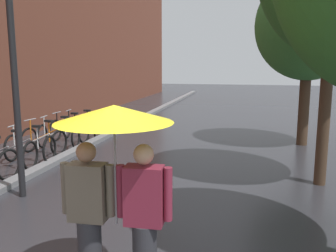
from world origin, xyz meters
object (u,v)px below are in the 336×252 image
parked_bicycle_5 (59,135)px  parked_bicycle_7 (82,127)px  couple_under_umbrella (115,167)px  street_lamp_post (13,61)px  parked_bicycle_6 (69,130)px  parked_bicycle_2 (10,154)px  parked_bicycle_3 (30,148)px  street_tree_2 (309,26)px  parked_bicycle_4 (44,140)px

parked_bicycle_5 → parked_bicycle_7: 1.48m
couple_under_umbrella → street_lamp_post: street_lamp_post is taller
parked_bicycle_6 → parked_bicycle_7: 0.69m
parked_bicycle_2 → parked_bicycle_3: same height
street_tree_2 → parked_bicycle_2: bearing=-148.6°
parked_bicycle_7 → parked_bicycle_3: bearing=-88.5°
parked_bicycle_3 → parked_bicycle_6: (-0.17, 2.39, 0.00)m
street_tree_2 → parked_bicycle_7: (-7.04, -0.58, -3.18)m
parked_bicycle_3 → parked_bicycle_7: 3.07m
parked_bicycle_3 → street_lamp_post: street_lamp_post is taller
street_tree_2 → parked_bicycle_6: bearing=-170.0°
parked_bicycle_5 → parked_bicycle_6: 0.80m
parked_bicycle_3 → street_tree_2: bearing=27.7°
parked_bicycle_3 → parked_bicycle_6: size_ratio=1.02×
parked_bicycle_3 → parked_bicycle_4: bearing=100.1°
street_tree_2 → couple_under_umbrella: size_ratio=2.50×
parked_bicycle_4 → street_tree_2: bearing=21.4°
couple_under_umbrella → parked_bicycle_5: bearing=123.9°
street_lamp_post → parked_bicycle_4: bearing=114.6°
parked_bicycle_4 → parked_bicycle_5: bearing=85.4°
street_tree_2 → parked_bicycle_6: street_tree_2 is taller
parked_bicycle_3 → street_lamp_post: bearing=-60.4°
parked_bicycle_6 → street_lamp_post: (1.42, -4.58, 2.15)m
parked_bicycle_2 → parked_bicycle_3: bearing=81.0°
couple_under_umbrella → parked_bicycle_4: bearing=127.6°
parked_bicycle_2 → parked_bicycle_7: (0.03, 3.73, 0.00)m
parked_bicycle_6 → parked_bicycle_7: bearing=82.2°
parked_bicycle_5 → couple_under_umbrella: 7.50m
street_tree_2 → parked_bicycle_5: bearing=-163.7°
parked_bicycle_2 → parked_bicycle_3: 0.67m
parked_bicycle_5 → street_tree_2: bearing=16.3°
parked_bicycle_5 → couple_under_umbrella: bearing=-56.1°
parked_bicycle_2 → parked_bicycle_7: size_ratio=0.97×
parked_bicycle_3 → parked_bicycle_4: (-0.15, 0.86, 0.00)m
parked_bicycle_2 → parked_bicycle_4: (-0.05, 1.52, 0.00)m
parked_bicycle_4 → parked_bicycle_5: same height
parked_bicycle_6 → parked_bicycle_4: bearing=-89.2°
parked_bicycle_2 → parked_bicycle_4: 1.52m
parked_bicycle_2 → parked_bicycle_6: bearing=91.3°
parked_bicycle_6 → couple_under_umbrella: size_ratio=0.54×
parked_bicycle_4 → parked_bicycle_6: 1.53m
parked_bicycle_2 → street_lamp_post: 2.97m
parked_bicycle_6 → street_tree_2: bearing=10.0°
parked_bicycle_2 → street_lamp_post: street_lamp_post is taller
street_tree_2 → parked_bicycle_3: street_tree_2 is taller
parked_bicycle_6 → parked_bicycle_7: size_ratio=0.96×
parked_bicycle_5 → parked_bicycle_6: same height
parked_bicycle_5 → parked_bicycle_2: bearing=-90.3°
parked_bicycle_3 → couple_under_umbrella: 6.20m
parked_bicycle_5 → parked_bicycle_6: bearing=95.6°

